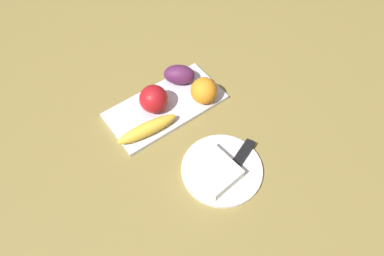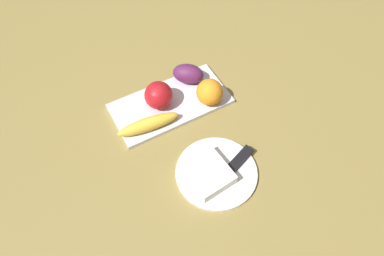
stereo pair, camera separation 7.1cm
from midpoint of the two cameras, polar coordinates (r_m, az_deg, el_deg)
name	(u,v)px [view 1 (the left image)]	position (r m, az deg, el deg)	size (l,w,h in m)	color
ground_plane	(161,105)	(1.04, -6.76, 3.37)	(2.40, 2.40, 0.00)	olive
fruit_tray	(165,106)	(1.03, -6.09, 3.26)	(0.32, 0.16, 0.01)	silver
apple	(154,99)	(0.99, -8.00, 4.34)	(0.08, 0.08, 0.08)	#B4171E
banana	(147,129)	(0.96, -9.00, -0.26)	(0.17, 0.04, 0.04)	yellow
orange_near_apple	(204,91)	(1.00, -0.20, 5.68)	(0.07, 0.07, 0.07)	orange
grape_bunch	(179,75)	(1.06, -3.93, 8.11)	(0.09, 0.06, 0.06)	#59224E
dinner_plate	(222,170)	(0.92, 2.38, -6.54)	(0.20, 0.20, 0.01)	white
folded_napkin	(214,171)	(0.89, 1.15, -6.78)	(0.10, 0.11, 0.03)	white
knife	(239,159)	(0.92, 5.11, -4.90)	(0.18, 0.08, 0.01)	silver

